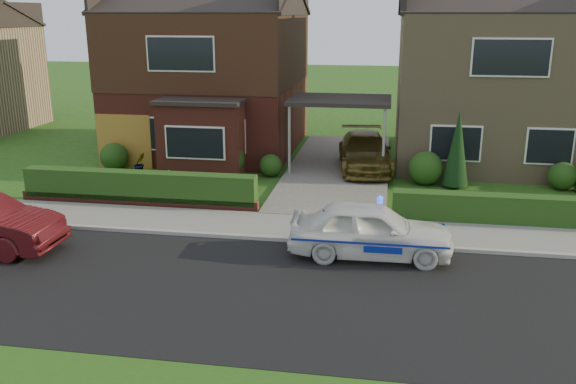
# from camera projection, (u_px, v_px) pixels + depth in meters

# --- Properties ---
(ground) EXTENTS (120.00, 120.00, 0.00)m
(ground) POSITION_uv_depth(u_px,v_px,m) (295.00, 294.00, 13.19)
(ground) COLOR #204B14
(ground) RESTS_ON ground
(road) EXTENTS (60.00, 6.00, 0.02)m
(road) POSITION_uv_depth(u_px,v_px,m) (295.00, 294.00, 13.19)
(road) COLOR black
(road) RESTS_ON ground
(kerb) EXTENTS (60.00, 0.16, 0.12)m
(kerb) POSITION_uv_depth(u_px,v_px,m) (313.00, 241.00, 16.06)
(kerb) COLOR #9E9993
(kerb) RESTS_ON ground
(sidewalk) EXTENTS (60.00, 2.00, 0.10)m
(sidewalk) POSITION_uv_depth(u_px,v_px,m) (318.00, 228.00, 17.06)
(sidewalk) COLOR slate
(sidewalk) RESTS_ON ground
(driveway) EXTENTS (3.80, 12.00, 0.12)m
(driveway) POSITION_uv_depth(u_px,v_px,m) (338.00, 168.00, 23.58)
(driveway) COLOR #666059
(driveway) RESTS_ON ground
(house_left) EXTENTS (7.50, 9.53, 7.25)m
(house_left) POSITION_uv_depth(u_px,v_px,m) (212.00, 62.00, 26.17)
(house_left) COLOR maroon
(house_left) RESTS_ON ground
(house_right) EXTENTS (7.50, 8.06, 7.25)m
(house_right) POSITION_uv_depth(u_px,v_px,m) (491.00, 69.00, 24.49)
(house_right) COLOR #977D5C
(house_right) RESTS_ON ground
(carport_link) EXTENTS (3.80, 3.00, 2.77)m
(carport_link) POSITION_uv_depth(u_px,v_px,m) (340.00, 101.00, 22.81)
(carport_link) COLOR black
(carport_link) RESTS_ON ground
(garage_door) EXTENTS (2.20, 0.10, 2.10)m
(garage_door) POSITION_uv_depth(u_px,v_px,m) (124.00, 142.00, 23.61)
(garage_door) COLOR olive
(garage_door) RESTS_ON ground
(dwarf_wall) EXTENTS (7.70, 0.25, 0.36)m
(dwarf_wall) POSITION_uv_depth(u_px,v_px,m) (138.00, 201.00, 19.06)
(dwarf_wall) COLOR maroon
(dwarf_wall) RESTS_ON ground
(hedge_left) EXTENTS (7.50, 0.55, 0.90)m
(hedge_left) POSITION_uv_depth(u_px,v_px,m) (140.00, 205.00, 19.25)
(hedge_left) COLOR #193D13
(hedge_left) RESTS_ON ground
(hedge_right) EXTENTS (7.50, 0.55, 0.80)m
(hedge_right) POSITION_uv_depth(u_px,v_px,m) (525.00, 226.00, 17.35)
(hedge_right) COLOR #193D13
(hedge_right) RESTS_ON ground
(shrub_left_far) EXTENTS (1.08, 1.08, 1.08)m
(shrub_left_far) POSITION_uv_depth(u_px,v_px,m) (114.00, 157.00, 23.36)
(shrub_left_far) COLOR #193D13
(shrub_left_far) RESTS_ON ground
(shrub_left_mid) EXTENTS (1.32, 1.32, 1.32)m
(shrub_left_mid) POSITION_uv_depth(u_px,v_px,m) (226.00, 159.00, 22.43)
(shrub_left_mid) COLOR #193D13
(shrub_left_mid) RESTS_ON ground
(shrub_left_near) EXTENTS (0.84, 0.84, 0.84)m
(shrub_left_near) POSITION_uv_depth(u_px,v_px,m) (271.00, 165.00, 22.53)
(shrub_left_near) COLOR #193D13
(shrub_left_near) RESTS_ON ground
(shrub_right_near) EXTENTS (1.20, 1.20, 1.20)m
(shrub_right_near) POSITION_uv_depth(u_px,v_px,m) (426.00, 168.00, 21.42)
(shrub_right_near) COLOR #193D13
(shrub_right_near) RESTS_ON ground
(shrub_right_mid) EXTENTS (0.96, 0.96, 0.96)m
(shrub_right_mid) POSITION_uv_depth(u_px,v_px,m) (563.00, 176.00, 20.83)
(shrub_right_mid) COLOR #193D13
(shrub_right_mid) RESTS_ON ground
(conifer_a) EXTENTS (0.90, 0.90, 2.60)m
(conifer_a) POSITION_uv_depth(u_px,v_px,m) (457.00, 151.00, 20.87)
(conifer_a) COLOR black
(conifer_a) RESTS_ON ground
(police_car) EXTENTS (3.71, 4.07, 1.54)m
(police_car) POSITION_uv_depth(u_px,v_px,m) (371.00, 230.00, 15.03)
(police_car) COLOR silver
(police_car) RESTS_ON ground
(driveway_car) EXTENTS (2.40, 4.79, 1.34)m
(driveway_car) POSITION_uv_depth(u_px,v_px,m) (365.00, 151.00, 23.11)
(driveway_car) COLOR brown
(driveway_car) RESTS_ON driveway
(potted_plant_a) EXTENTS (0.41, 0.35, 0.67)m
(potted_plant_a) POSITION_uv_depth(u_px,v_px,m) (169.00, 180.00, 20.84)
(potted_plant_a) COLOR gray
(potted_plant_a) RESTS_ON ground
(potted_plant_b) EXTENTS (0.60, 0.58, 0.85)m
(potted_plant_b) POSITION_uv_depth(u_px,v_px,m) (140.00, 164.00, 22.72)
(potted_plant_b) COLOR gray
(potted_plant_b) RESTS_ON ground
(potted_plant_c) EXTENTS (0.58, 0.58, 0.76)m
(potted_plant_c) POSITION_uv_depth(u_px,v_px,m) (246.00, 194.00, 19.15)
(potted_plant_c) COLOR gray
(potted_plant_c) RESTS_ON ground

